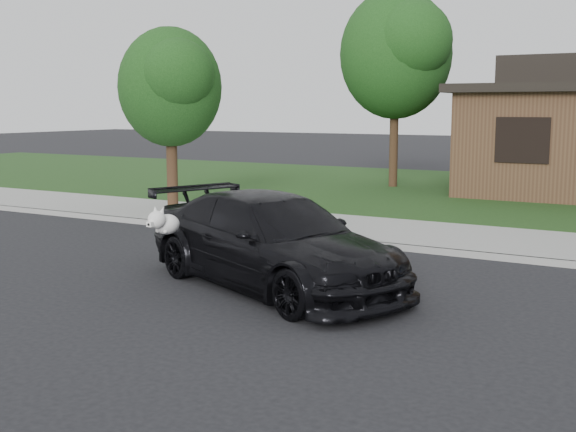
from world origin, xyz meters
The scene contains 7 objects.
ground centered at (0.00, 0.00, 0.00)m, with size 120.00×120.00×0.00m, color black.
sidewalk centered at (0.00, 5.00, 0.06)m, with size 60.00×3.00×0.12m, color gray.
curb centered at (0.00, 3.50, 0.06)m, with size 60.00×0.12×0.12m, color gray.
lawn centered at (0.00, 13.00, 0.07)m, with size 60.00×13.00×0.13m, color #193814.
sedan centered at (-1.35, -0.16, 0.71)m, with size 5.27×3.71×1.42m.
tree_0 centered at (-4.34, 12.88, 4.48)m, with size 3.78×3.60×6.34m.
tree_2 centered at (-7.38, 5.11, 3.27)m, with size 2.73×2.60×4.59m.
Camera 1 is at (4.11, -9.39, 2.72)m, focal length 45.00 mm.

